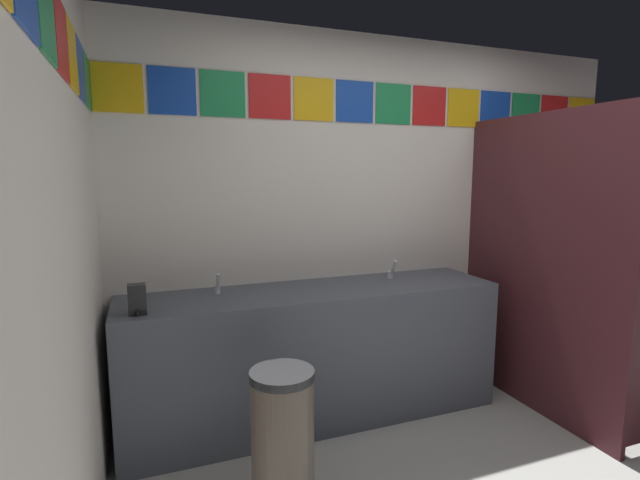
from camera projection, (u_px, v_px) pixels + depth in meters
name	position (u px, v px, depth m)	size (l,w,h in m)	color
wall_back	(388.00, 216.00, 3.45)	(3.87, 0.09, 2.52)	silver
wall_side	(30.00, 294.00, 1.24)	(0.09, 3.22, 2.52)	silver
vanity_counter	(315.00, 352.00, 3.03)	(2.39, 0.58, 0.85)	#4C515B
faucet_left	(217.00, 286.00, 2.83)	(0.04, 0.10, 0.14)	silver
faucet_right	(392.00, 271.00, 3.25)	(0.04, 0.10, 0.14)	silver
soap_dispenser	(137.00, 299.00, 2.43)	(0.09, 0.09, 0.16)	black
stall_divider	(591.00, 270.00, 2.91)	(0.92, 1.36, 1.97)	#471E23
toilet	(552.00, 339.00, 3.64)	(0.39, 0.49, 0.74)	white
trash_bin	(283.00, 439.00, 2.21)	(0.30, 0.30, 0.68)	brown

